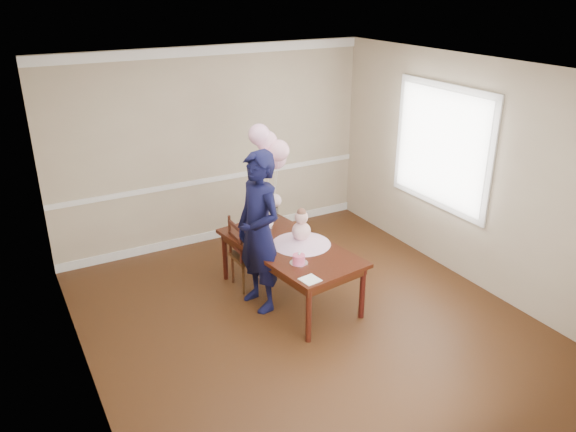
{
  "coord_description": "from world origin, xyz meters",
  "views": [
    {
      "loc": [
        -2.71,
        -4.48,
        3.47
      ],
      "look_at": [
        0.06,
        0.53,
        1.05
      ],
      "focal_mm": 35.0,
      "sensor_mm": 36.0,
      "label": 1
    }
  ],
  "objects_px": {
    "dining_chair_seat": "(249,256)",
    "woman": "(259,232)",
    "dining_table_top": "(289,247)",
    "birthday_cake": "(299,259)"
  },
  "relations": [
    {
      "from": "birthday_cake",
      "to": "dining_chair_seat",
      "type": "height_order",
      "value": "birthday_cake"
    },
    {
      "from": "dining_table_top",
      "to": "dining_chair_seat",
      "type": "relative_size",
      "value": 4.62
    },
    {
      "from": "birthday_cake",
      "to": "dining_chair_seat",
      "type": "distance_m",
      "value": 0.97
    },
    {
      "from": "birthday_cake",
      "to": "woman",
      "type": "relative_size",
      "value": 0.07
    },
    {
      "from": "dining_chair_seat",
      "to": "woman",
      "type": "distance_m",
      "value": 0.7
    },
    {
      "from": "dining_chair_seat",
      "to": "woman",
      "type": "xyz_separation_m",
      "value": [
        -0.09,
        -0.46,
        0.52
      ]
    },
    {
      "from": "dining_table_top",
      "to": "birthday_cake",
      "type": "height_order",
      "value": "birthday_cake"
    },
    {
      "from": "dining_table_top",
      "to": "woman",
      "type": "relative_size",
      "value": 0.98
    },
    {
      "from": "dining_table_top",
      "to": "birthday_cake",
      "type": "bearing_deg",
      "value": -113.96
    },
    {
      "from": "dining_table_top",
      "to": "woman",
      "type": "height_order",
      "value": "woman"
    }
  ]
}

